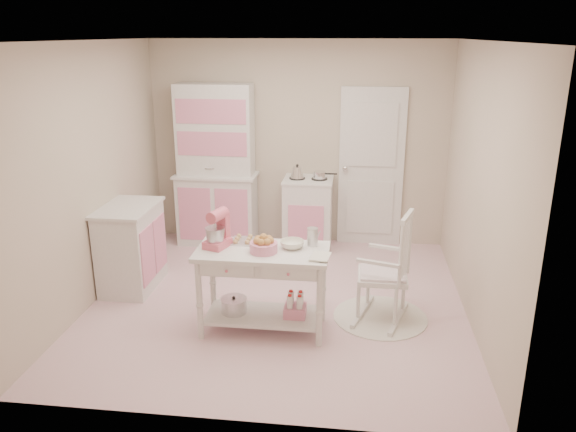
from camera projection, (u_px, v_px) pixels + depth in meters
The scene contains 14 objects.
room_shell at pixel (277, 145), 5.33m from camera, with size 3.84×3.84×2.62m.
door at pixel (371, 168), 7.18m from camera, with size 0.82×0.05×2.04m, color silver.
hutch at pixel (216, 166), 7.20m from camera, with size 1.06×0.50×2.08m, color silver.
stove at pixel (308, 213), 7.20m from camera, with size 0.62×0.57×0.92m, color silver.
base_cabinet at pixel (131, 247), 6.07m from camera, with size 0.54×0.84×0.92m, color silver.
lace_rug at pixel (380, 317), 5.52m from camera, with size 0.92×0.92×0.01m, color white.
rocking_chair at pixel (383, 266), 5.35m from camera, with size 0.48×0.72×1.10m, color silver.
work_table at pixel (263, 290), 5.19m from camera, with size 1.20×0.60×0.80m, color silver.
stand_mixer at pixel (217, 229), 5.08m from camera, with size 0.20×0.28×0.34m, color #DD5D75.
cookie_tray at pixel (250, 241), 5.25m from camera, with size 0.34×0.24×0.02m, color silver.
bread_basket at pixel (264, 247), 5.00m from camera, with size 0.25×0.25×0.09m, color pink.
mixing_bowl at pixel (292, 244), 5.10m from camera, with size 0.22×0.22×0.07m, color white.
metal_pitcher at pixel (313, 237), 5.14m from camera, with size 0.10×0.10×0.17m, color silver.
recipe_book at pixel (311, 256), 4.90m from camera, with size 0.17×0.22×0.02m, color white.
Camera 1 is at (0.75, -5.22, 2.67)m, focal length 35.00 mm.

